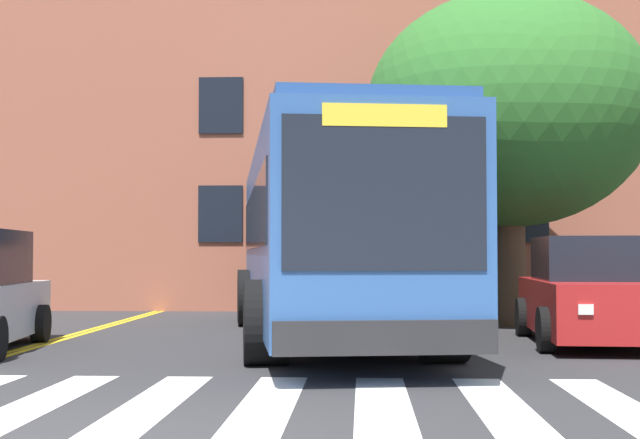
{
  "coord_description": "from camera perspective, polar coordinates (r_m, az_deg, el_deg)",
  "views": [
    {
      "loc": [
        2.22,
        -6.17,
        1.41
      ],
      "look_at": [
        1.56,
        7.87,
        1.96
      ],
      "focal_mm": 50.0,
      "sensor_mm": 36.0,
      "label": 1
    }
  ],
  "objects": [
    {
      "name": "building_facade",
      "position": [
        25.92,
        -5.07,
        5.32
      ],
      "size": [
        37.3,
        7.49,
        9.61
      ],
      "color": "#9E5642",
      "rests_on": "ground"
    },
    {
      "name": "street_tree_curbside_large",
      "position": [
        18.13,
        11.98,
        6.78
      ],
      "size": [
        7.73,
        7.84,
        6.56
      ],
      "color": "brown",
      "rests_on": "ground"
    },
    {
      "name": "lane_line_yellow_inner",
      "position": [
        22.72,
        -10.27,
        -5.74
      ],
      "size": [
        0.12,
        36.0,
        0.01
      ],
      "primitive_type": "cube",
      "color": "gold",
      "rests_on": "ground"
    },
    {
      "name": "crosswalk",
      "position": [
        8.34,
        -7.36,
        -11.91
      ],
      "size": [
        14.61,
        4.21,
        0.01
      ],
      "color": "white",
      "rests_on": "ground"
    },
    {
      "name": "city_bus",
      "position": [
        15.09,
        0.31,
        -0.98
      ],
      "size": [
        4.12,
        11.86,
        3.25
      ],
      "color": "#2D5699",
      "rests_on": "ground"
    },
    {
      "name": "lane_line_yellow_outer",
      "position": [
        22.68,
        -9.88,
        -5.75
      ],
      "size": [
        0.12,
        36.0,
        0.01
      ],
      "primitive_type": "cube",
      "color": "gold",
      "rests_on": "ground"
    },
    {
      "name": "car_red_far_lane",
      "position": [
        14.65,
        17.25,
        -4.63
      ],
      "size": [
        2.34,
        4.36,
        1.68
      ],
      "color": "#AD1E1E",
      "rests_on": "ground"
    }
  ]
}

